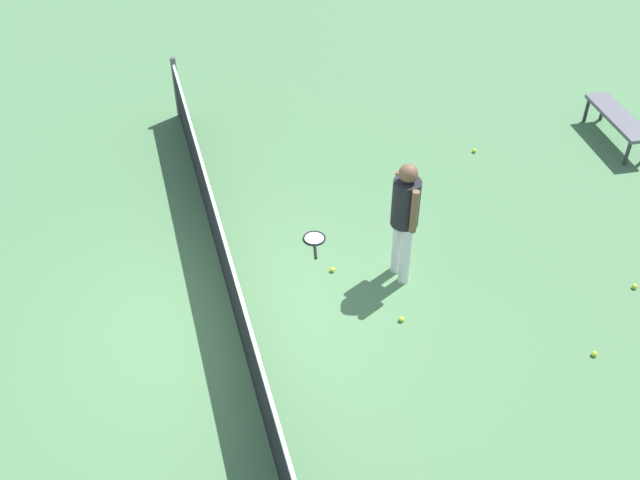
{
  "coord_description": "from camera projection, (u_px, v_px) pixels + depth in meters",
  "views": [
    {
      "loc": [
        -6.37,
        0.75,
        6.45
      ],
      "look_at": [
        0.09,
        -1.09,
        0.9
      ],
      "focal_mm": 41.68,
      "sensor_mm": 36.0,
      "label": 1
    }
  ],
  "objects": [
    {
      "name": "tennis_ball_baseline",
      "position": [
        401.0,
        319.0,
        8.92
      ],
      "size": [
        0.07,
        0.07,
        0.07
      ],
      "primitive_type": "sphere",
      "color": "#C6E033",
      "rests_on": "ground_plane"
    },
    {
      "name": "tennis_ball_stray_left",
      "position": [
        594.0,
        354.0,
        8.49
      ],
      "size": [
        0.07,
        0.07,
        0.07
      ],
      "primitive_type": "sphere",
      "color": "#C6E033",
      "rests_on": "ground_plane"
    },
    {
      "name": "tennis_ball_near_player",
      "position": [
        332.0,
        270.0,
        9.61
      ],
      "size": [
        0.07,
        0.07,
        0.07
      ],
      "primitive_type": "sphere",
      "color": "#C6E033",
      "rests_on": "ground_plane"
    },
    {
      "name": "courtside_bench",
      "position": [
        618.0,
        119.0,
        11.8
      ],
      "size": [
        1.53,
        0.52,
        0.48
      ],
      "color": "#595960",
      "rests_on": "ground_plane"
    },
    {
      "name": "court_net",
      "position": [
        233.0,
        287.0,
        8.67
      ],
      "size": [
        10.09,
        0.09,
        1.07
      ],
      "color": "#4C4C51",
      "rests_on": "ground_plane"
    },
    {
      "name": "tennis_ball_midcourt",
      "position": [
        635.0,
        286.0,
        9.36
      ],
      "size": [
        0.07,
        0.07,
        0.07
      ],
      "primitive_type": "sphere",
      "color": "#C6E033",
      "rests_on": "ground_plane"
    },
    {
      "name": "player_near_side",
      "position": [
        405.0,
        213.0,
        8.93
      ],
      "size": [
        0.53,
        0.37,
        1.7
      ],
      "color": "white",
      "rests_on": "ground_plane"
    },
    {
      "name": "ground_plane",
      "position": [
        236.0,
        317.0,
        8.99
      ],
      "size": [
        40.0,
        40.0,
        0.0
      ],
      "primitive_type": "plane",
      "color": "#4C7A4C"
    },
    {
      "name": "tennis_ball_by_net",
      "position": [
        474.0,
        151.0,
        11.79
      ],
      "size": [
        0.07,
        0.07,
        0.07
      ],
      "primitive_type": "sphere",
      "color": "#C6E033",
      "rests_on": "ground_plane"
    },
    {
      "name": "tennis_racket_near_player",
      "position": [
        314.0,
        239.0,
        10.11
      ],
      "size": [
        0.61,
        0.37,
        0.03
      ],
      "color": "black",
      "rests_on": "ground_plane"
    }
  ]
}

